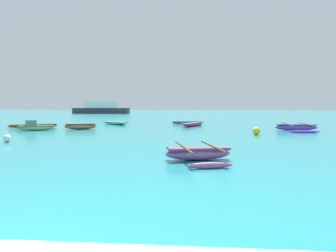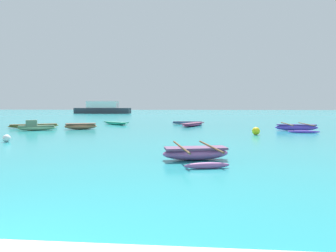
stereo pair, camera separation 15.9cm
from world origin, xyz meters
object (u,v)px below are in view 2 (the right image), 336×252
object	(u,v)px
moored_boat_1	(81,126)
moored_boat_7	(196,153)
moored_boat_0	(36,127)
moored_boat_5	(116,123)
moored_boat_6	(193,124)
mooring_buoy_0	(256,131)
moored_boat_2	(296,127)
distant_ferry	(103,109)
mooring_buoy_1	(7,138)
moored_boat_3	(34,126)
moored_boat_4	(187,123)

from	to	relation	value
moored_boat_1	moored_boat_7	size ratio (longest dim) A/B	0.77
moored_boat_0	moored_boat_5	size ratio (longest dim) A/B	0.87
moored_boat_6	mooring_buoy_0	distance (m)	8.67
moored_boat_2	distant_ferry	xyz separation A→B (m)	(-29.01, 44.70, 0.90)
mooring_buoy_0	mooring_buoy_1	distance (m)	14.84
moored_boat_3	moored_boat_2	bearing A→B (deg)	-31.71
moored_boat_5	mooring_buoy_0	distance (m)	15.04
moored_boat_4	moored_boat_7	world-z (taller)	moored_boat_7
moored_boat_4	moored_boat_5	xyz separation A→B (m)	(-7.10, -1.27, -0.01)
moored_boat_0	moored_boat_2	bearing A→B (deg)	-20.24
moored_boat_1	mooring_buoy_1	world-z (taller)	moored_boat_1
mooring_buoy_1	moored_boat_6	bearing A→B (deg)	52.29
mooring_buoy_0	distant_ferry	size ratio (longest dim) A/B	0.04
moored_boat_3	moored_boat_5	bearing A→B (deg)	9.70
moored_boat_1	moored_boat_0	bearing A→B (deg)	-176.23
moored_boat_0	moored_boat_5	xyz separation A→B (m)	(4.41, 7.22, -0.12)
moored_boat_2	mooring_buoy_1	world-z (taller)	moored_boat_2
moored_boat_6	moored_boat_3	bearing A→B (deg)	128.96
moored_boat_2	moored_boat_7	bearing A→B (deg)	-116.66
moored_boat_3	moored_boat_7	distance (m)	19.56
moored_boat_6	moored_boat_0	bearing A→B (deg)	140.88
moored_boat_2	moored_boat_7	xyz separation A→B (m)	(-7.74, -12.89, -0.01)
moored_boat_2	moored_boat_6	world-z (taller)	moored_boat_2
moored_boat_1	mooring_buoy_1	distance (m)	8.43
moored_boat_0	moored_boat_5	world-z (taller)	moored_boat_0
moored_boat_5	moored_boat_4	bearing A→B (deg)	48.73
moored_boat_5	moored_boat_6	xyz separation A→B (m)	(7.65, -1.69, 0.02)
moored_boat_0	mooring_buoy_0	bearing A→B (deg)	-31.63
moored_boat_6	mooring_buoy_1	xyz separation A→B (m)	(-9.78, -12.65, 0.02)
distant_ferry	mooring_buoy_1	bearing A→B (deg)	-78.00
moored_boat_0	moored_boat_5	distance (m)	8.47
moored_boat_1	moored_boat_5	xyz separation A→B (m)	(1.32, 5.94, -0.11)
moored_boat_4	distant_ferry	size ratio (longest dim) A/B	0.25
moored_boat_0	moored_boat_2	size ratio (longest dim) A/B	0.63
moored_boat_3	moored_boat_4	xyz separation A→B (m)	(13.03, 6.02, -0.02)
moored_boat_1	moored_boat_3	size ratio (longest dim) A/B	0.69
moored_boat_0	moored_boat_2	world-z (taller)	moored_boat_0
moored_boat_1	moored_boat_5	size ratio (longest dim) A/B	0.83
moored_boat_3	moored_boat_5	world-z (taller)	moored_boat_3
moored_boat_1	moored_boat_4	distance (m)	11.09
moored_boat_3	moored_boat_6	size ratio (longest dim) A/B	1.04
moored_boat_2	moored_boat_3	bearing A→B (deg)	-178.39
moored_boat_4	moored_boat_5	bearing A→B (deg)	-175.80
mooring_buoy_0	moored_boat_4	bearing A→B (deg)	114.15
mooring_buoy_0	distant_ferry	bearing A→B (deg)	117.66
moored_boat_4	mooring_buoy_1	distance (m)	18.13
mooring_buoy_0	moored_boat_6	bearing A→B (deg)	118.84
moored_boat_0	mooring_buoy_0	distance (m)	16.38
mooring_buoy_0	distant_ferry	xyz separation A→B (m)	(-25.28, 48.22, 0.90)
moored_boat_5	mooring_buoy_1	bearing A→B (deg)	-59.79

